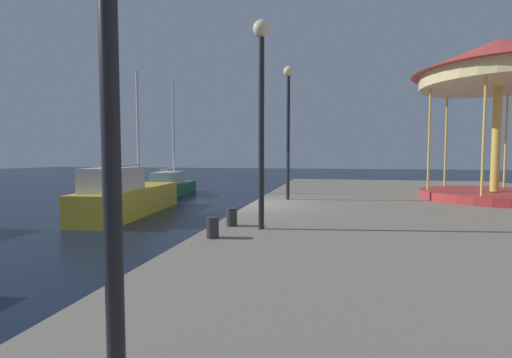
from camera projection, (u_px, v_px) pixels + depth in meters
name	position (u px, v px, depth m)	size (l,w,h in m)	color
ground_plane	(250.00, 227.00, 11.88)	(120.00, 120.00, 0.00)	black
quay_dock	(460.00, 223.00, 10.53)	(12.64, 26.84, 0.80)	gray
sailboat_yellow	(128.00, 197.00, 14.33)	(2.33, 6.70, 5.92)	gold
sailboat_green	(168.00, 186.00, 21.67)	(2.57, 6.23, 7.09)	#236638
carousel	(499.00, 79.00, 12.64)	(5.72, 5.72, 5.67)	#B23333
lamp_post_mid_promenade	(261.00, 88.00, 7.47)	(0.36, 0.36, 4.35)	black
lamp_post_far_end	(288.00, 110.00, 12.72)	(0.36, 0.36, 4.72)	black
bollard_center	(232.00, 217.00, 7.98)	(0.24, 0.24, 0.40)	#2D2D33
bollard_north	(213.00, 227.00, 6.81)	(0.24, 0.24, 0.40)	#2D2D33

